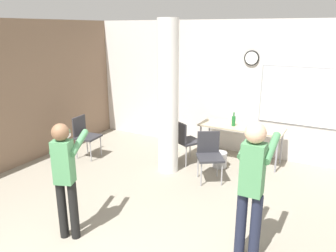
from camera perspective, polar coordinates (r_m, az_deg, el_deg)
name	(u,v)px	position (r m, az deg, el deg)	size (l,w,h in m)	color
wall_left_accent	(24,93)	(7.05, -23.86, 5.24)	(0.12, 7.00, 2.80)	#7A604C
wall_back	(238,88)	(7.14, 12.04, 6.43)	(8.00, 0.15, 2.80)	silver
support_pillar	(168,99)	(5.94, 0.02, 4.76)	(0.38, 0.38, 2.80)	white
folding_table	(241,129)	(6.74, 12.61, -0.49)	(1.66, 0.61, 0.74)	tan
bottle_on_table	(234,121)	(6.69, 11.35, 0.91)	(0.07, 0.07, 0.28)	#1E6B2D
waste_bin	(220,159)	(6.54, 8.99, -5.78)	(0.28, 0.28, 0.30)	#B2B2B7
chair_table_left	(185,139)	(6.53, 3.06, -2.26)	(0.60, 0.60, 0.87)	#2D2D33
chair_by_left_wall	(85,134)	(7.05, -14.27, -1.31)	(0.48, 0.48, 0.87)	#2D2D33
chair_table_front	(209,153)	(5.85, 7.22, -4.67)	(0.61, 0.61, 0.87)	#2D2D33
person_playing_front	(65,172)	(4.30, -17.46, -7.68)	(0.49, 0.62, 1.55)	black
person_playing_side	(252,182)	(3.81, 14.45, -9.35)	(0.36, 0.66, 1.68)	#1E2338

